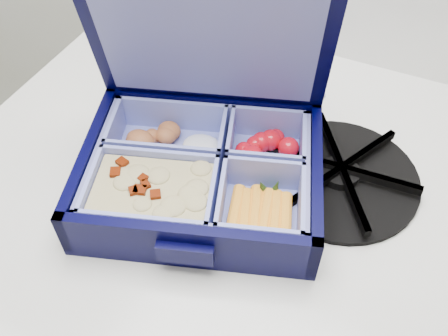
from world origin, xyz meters
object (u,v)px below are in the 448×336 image
at_px(stove, 227,324).
at_px(burner_grate, 340,172).
at_px(fork, 253,114).
at_px(bento_box, 201,174).

distance_m(stove, burner_grate, 0.51).
xyz_separation_m(stove, fork, (-0.00, 0.08, 0.48)).
bearing_deg(fork, stove, -49.42).
height_order(stove, burner_grate, burner_grate).
bearing_deg(burner_grate, stove, -170.81).
bearing_deg(stove, bento_box, -94.82).
height_order(bento_box, fork, bento_box).
relative_size(stove, bento_box, 3.70).
relative_size(burner_grate, fork, 0.97).
height_order(stove, fork, fork).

